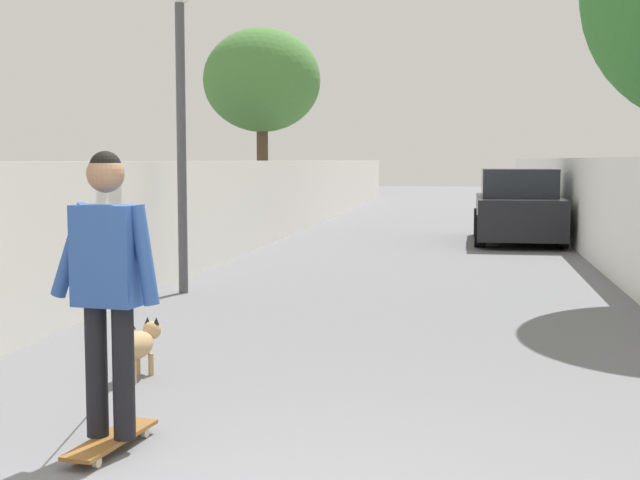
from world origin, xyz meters
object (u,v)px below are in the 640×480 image
at_px(person_skateboarder, 108,272).
at_px(car_near, 518,208).
at_px(dog, 138,344).
at_px(skateboard, 112,440).
at_px(tree_left_far, 262,81).
at_px(lamp_post, 180,75).

relative_size(person_skateboarder, car_near, 0.44).
xyz_separation_m(person_skateboarder, dog, (1.67, 0.49, -0.80)).
distance_m(skateboard, dog, 1.75).
distance_m(tree_left_far, dog, 16.93).
bearing_deg(skateboard, lamp_post, 14.65).
bearing_deg(skateboard, car_near, -12.58).
height_order(lamp_post, car_near, lamp_post).
bearing_deg(lamp_post, skateboard, -165.35).
relative_size(tree_left_far, person_skateboarder, 3.07).
relative_size(lamp_post, skateboard, 4.95).
relative_size(tree_left_far, lamp_post, 1.28).
relative_size(lamp_post, car_near, 1.04).
bearing_deg(lamp_post, tree_left_far, 8.54).
bearing_deg(car_near, skateboard, 167.42).
xyz_separation_m(lamp_post, car_near, (7.90, -4.67, -2.08)).
relative_size(skateboard, car_near, 0.21).
height_order(tree_left_far, person_skateboarder, tree_left_far).
bearing_deg(person_skateboarder, car_near, -12.58).
xyz_separation_m(tree_left_far, car_near, (-4.07, -6.47, -3.09)).
height_order(tree_left_far, dog, tree_left_far).
bearing_deg(skateboard, person_skateboarder, -116.57).
bearing_deg(car_near, dog, 163.63).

